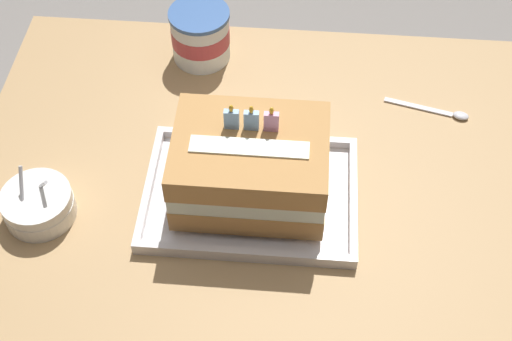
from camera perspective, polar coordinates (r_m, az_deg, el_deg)
name	(u,v)px	position (r m, az deg, el deg)	size (l,w,h in m)	color
dining_table	(261,205)	(1.31, 0.39, -2.74)	(1.00, 0.72, 0.70)	tan
foil_tray	(251,195)	(1.18, -0.44, -1.99)	(0.35, 0.25, 0.02)	silver
birthday_cake	(250,166)	(1.12, -0.46, 0.39)	(0.24, 0.18, 0.17)	#B98348
bowl_stack	(38,205)	(1.19, -16.98, -2.63)	(0.11, 0.11, 0.10)	white
ice_cream_tub	(200,35)	(1.38, -4.46, 10.76)	(0.11, 0.11, 0.11)	white
serving_spoon_near_tray	(443,112)	(1.35, 14.72, 4.53)	(0.15, 0.05, 0.01)	silver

